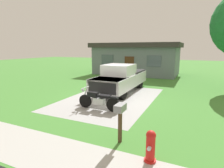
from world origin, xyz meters
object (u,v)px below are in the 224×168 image
(pickup_truck, at_px, (121,78))
(mailbox, at_px, (120,113))
(fire_hydrant, at_px, (151,146))
(neighbor_house, at_px, (137,58))
(motorcycle, at_px, (98,100))

(pickup_truck, height_order, mailbox, pickup_truck)
(fire_hydrant, height_order, neighbor_house, neighbor_house)
(motorcycle, distance_m, neighbor_house, 13.28)
(fire_hydrant, bearing_deg, motorcycle, 136.26)
(pickup_truck, height_order, neighbor_house, neighbor_house)
(pickup_truck, relative_size, mailbox, 4.47)
(neighbor_house, bearing_deg, fire_hydrant, -71.47)
(pickup_truck, distance_m, neighbor_house, 9.24)
(pickup_truck, xyz_separation_m, fire_hydrant, (3.69, -7.15, -0.53))
(motorcycle, distance_m, pickup_truck, 4.06)
(motorcycle, xyz_separation_m, mailbox, (2.17, -2.53, 0.51))
(pickup_truck, xyz_separation_m, mailbox, (2.58, -6.54, 0.03))
(motorcycle, distance_m, mailbox, 3.37)
(mailbox, bearing_deg, pickup_truck, 111.50)
(mailbox, bearing_deg, fire_hydrant, -28.68)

